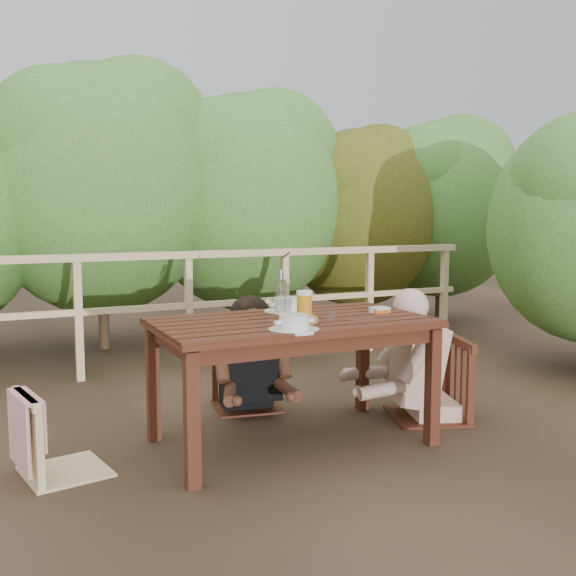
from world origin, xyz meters
name	(u,v)px	position (x,y,z in m)	size (l,w,h in m)	color
ground	(292,442)	(0.00, 0.00, 0.00)	(60.00, 60.00, 0.00)	#4C3725
table	(292,382)	(0.00, 0.00, 0.36)	(1.55, 0.87, 0.71)	#3F1B10
chair_left	(62,394)	(-1.25, 0.10, 0.42)	(0.41, 0.41, 0.83)	#D7B785
chair_far	(246,344)	(0.02, 0.75, 0.44)	(0.44, 0.44, 0.88)	#3F1B10
chair_right	(429,343)	(1.01, 0.05, 0.49)	(0.49, 0.49, 0.98)	#3F1B10
woman	(245,321)	(0.02, 0.77, 0.60)	(0.48, 0.60, 1.20)	black
diner_right	(434,311)	(1.04, 0.05, 0.70)	(0.56, 0.69, 1.39)	beige
railing	(189,311)	(0.00, 2.00, 0.51)	(5.60, 0.10, 1.01)	#D7B785
hedge_row	(190,156)	(0.40, 3.20, 1.90)	(6.60, 1.60, 3.80)	#406F2C
soup_near	(294,323)	(-0.13, -0.30, 0.76)	(0.27, 0.27, 0.09)	white
soup_far	(288,305)	(0.11, 0.28, 0.76)	(0.29, 0.29, 0.10)	white
bread_roll	(308,321)	(-0.01, -0.22, 0.75)	(0.12, 0.09, 0.07)	#B2803B
beer_glass	(304,306)	(0.06, -0.04, 0.80)	(0.09, 0.09, 0.18)	orange
bottle	(281,294)	(0.01, 0.16, 0.86)	(0.07, 0.07, 0.28)	white
tumbler	(331,317)	(0.16, -0.17, 0.75)	(0.06, 0.06, 0.07)	white
butter_tub	(380,311)	(0.58, -0.02, 0.74)	(0.11, 0.08, 0.05)	white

